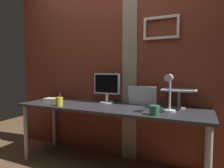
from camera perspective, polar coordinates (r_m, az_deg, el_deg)
name	(u,v)px	position (r m, az deg, el deg)	size (l,w,h in m)	color
ground_plane	(99,168)	(2.47, -3.97, -23.52)	(6.00, 6.00, 0.00)	brown
brick_wall_back	(114,64)	(2.59, 0.69, 5.81)	(3.17, 0.16, 2.44)	brown
desk	(108,112)	(2.26, -1.08, -8.22)	(2.20, 0.64, 0.73)	#333338
monitor	(107,86)	(2.44, -1.53, -0.55)	(0.35, 0.18, 0.38)	white
laptop_stand	(179,96)	(2.21, 19.16, -3.44)	(0.28, 0.22, 0.20)	gray
laptop	(180,85)	(2.26, 19.38, -0.40)	(0.36, 0.28, 0.20)	white
whiteboard_panel	(142,96)	(2.31, 8.89, -3.45)	(0.34, 0.02, 0.23)	white
desk_lamp	(169,89)	(1.96, 16.53, -1.33)	(0.12, 0.20, 0.38)	white
pen_cup	(59,101)	(2.34, -15.29, -4.99)	(0.08, 0.08, 0.16)	yellow
coffee_mug	(155,110)	(1.84, 12.53, -7.57)	(0.13, 0.09, 0.09)	#33724C
paper_clutter_stack	(52,100)	(2.70, -17.19, -4.46)	(0.20, 0.14, 0.04)	silver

